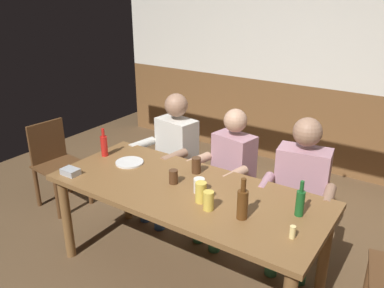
{
  "coord_description": "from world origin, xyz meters",
  "views": [
    {
      "loc": [
        1.48,
        -2.22,
        2.17
      ],
      "look_at": [
        0.0,
        -0.02,
        1.1
      ],
      "focal_mm": 37.02,
      "sensor_mm": 36.0,
      "label": 1
    }
  ],
  "objects_px": {
    "plate_0": "(130,162)",
    "pint_glass_3": "(209,201)",
    "pint_glass_0": "(173,177)",
    "bottle_2": "(104,145)",
    "bottle_0": "(243,203)",
    "person_0": "(172,152)",
    "pint_glass_2": "(196,165)",
    "table_candle": "(292,232)",
    "pint_glass_1": "(199,185)",
    "bottle_1": "(300,202)",
    "person_2": "(300,186)",
    "condiment_caddy": "(70,172)",
    "dining_table": "(186,200)",
    "person_1": "(228,170)",
    "pint_glass_4": "(201,192)",
    "chair_empty_far_end": "(56,162)"
  },
  "relations": [
    {
      "from": "plate_0",
      "to": "pint_glass_3",
      "type": "bearing_deg",
      "value": -15.61
    },
    {
      "from": "person_2",
      "to": "bottle_2",
      "type": "xyz_separation_m",
      "value": [
        -1.57,
        -0.58,
        0.19
      ]
    },
    {
      "from": "plate_0",
      "to": "pint_glass_0",
      "type": "distance_m",
      "value": 0.53
    },
    {
      "from": "person_0",
      "to": "pint_glass_0",
      "type": "xyz_separation_m",
      "value": [
        0.51,
        -0.66,
        0.15
      ]
    },
    {
      "from": "bottle_2",
      "to": "pint_glass_2",
      "type": "height_order",
      "value": "bottle_2"
    },
    {
      "from": "pint_glass_3",
      "to": "condiment_caddy",
      "type": "bearing_deg",
      "value": -172.18
    },
    {
      "from": "pint_glass_0",
      "to": "bottle_0",
      "type": "bearing_deg",
      "value": -12.39
    },
    {
      "from": "pint_glass_1",
      "to": "person_1",
      "type": "bearing_deg",
      "value": 100.85
    },
    {
      "from": "bottle_0",
      "to": "pint_glass_1",
      "type": "height_order",
      "value": "bottle_0"
    },
    {
      "from": "condiment_caddy",
      "to": "bottle_0",
      "type": "bearing_deg",
      "value": 7.73
    },
    {
      "from": "condiment_caddy",
      "to": "pint_glass_1",
      "type": "bearing_deg",
      "value": 18.17
    },
    {
      "from": "plate_0",
      "to": "bottle_1",
      "type": "relative_size",
      "value": 0.95
    },
    {
      "from": "bottle_0",
      "to": "pint_glass_1",
      "type": "distance_m",
      "value": 0.44
    },
    {
      "from": "dining_table",
      "to": "person_1",
      "type": "relative_size",
      "value": 1.73
    },
    {
      "from": "chair_empty_far_end",
      "to": "person_0",
      "type": "bearing_deg",
      "value": 119.21
    },
    {
      "from": "person_0",
      "to": "pint_glass_1",
      "type": "xyz_separation_m",
      "value": [
        0.75,
        -0.67,
        0.15
      ]
    },
    {
      "from": "dining_table",
      "to": "person_1",
      "type": "bearing_deg",
      "value": 91.31
    },
    {
      "from": "bottle_1",
      "to": "condiment_caddy",
      "type": "bearing_deg",
      "value": -165.84
    },
    {
      "from": "dining_table",
      "to": "pint_glass_0",
      "type": "relative_size",
      "value": 19.13
    },
    {
      "from": "condiment_caddy",
      "to": "bottle_2",
      "type": "bearing_deg",
      "value": 96.57
    },
    {
      "from": "pint_glass_2",
      "to": "pint_glass_3",
      "type": "distance_m",
      "value": 0.56
    },
    {
      "from": "person_0",
      "to": "pint_glass_2",
      "type": "xyz_separation_m",
      "value": [
        0.55,
        -0.41,
        0.16
      ]
    },
    {
      "from": "pint_glass_0",
      "to": "bottle_2",
      "type": "bearing_deg",
      "value": 174.31
    },
    {
      "from": "chair_empty_far_end",
      "to": "condiment_caddy",
      "type": "xyz_separation_m",
      "value": [
        0.88,
        -0.51,
        0.33
      ]
    },
    {
      "from": "dining_table",
      "to": "person_0",
      "type": "bearing_deg",
      "value": 133.4
    },
    {
      "from": "table_candle",
      "to": "pint_glass_3",
      "type": "distance_m",
      "value": 0.58
    },
    {
      "from": "plate_0",
      "to": "bottle_0",
      "type": "xyz_separation_m",
      "value": [
        1.17,
        -0.23,
        0.1
      ]
    },
    {
      "from": "bottle_1",
      "to": "plate_0",
      "type": "bearing_deg",
      "value": -179.77
    },
    {
      "from": "table_candle",
      "to": "pint_glass_1",
      "type": "xyz_separation_m",
      "value": [
        -0.76,
        0.16,
        0.01
      ]
    },
    {
      "from": "bottle_2",
      "to": "pint_glass_0",
      "type": "xyz_separation_m",
      "value": [
        0.81,
        -0.08,
        -0.05
      ]
    },
    {
      "from": "person_2",
      "to": "bottle_0",
      "type": "height_order",
      "value": "person_2"
    },
    {
      "from": "dining_table",
      "to": "pint_glass_2",
      "type": "distance_m",
      "value": 0.32
    },
    {
      "from": "person_1",
      "to": "bottle_2",
      "type": "height_order",
      "value": "person_1"
    },
    {
      "from": "plate_0",
      "to": "pint_glass_2",
      "type": "relative_size",
      "value": 1.82
    },
    {
      "from": "person_0",
      "to": "bottle_0",
      "type": "relative_size",
      "value": 4.38
    },
    {
      "from": "condiment_caddy",
      "to": "pint_glass_0",
      "type": "bearing_deg",
      "value": 23.7
    },
    {
      "from": "table_candle",
      "to": "bottle_2",
      "type": "bearing_deg",
      "value": 172.15
    },
    {
      "from": "pint_glass_1",
      "to": "condiment_caddy",
      "type": "bearing_deg",
      "value": -161.83
    },
    {
      "from": "condiment_caddy",
      "to": "bottle_0",
      "type": "distance_m",
      "value": 1.43
    },
    {
      "from": "pint_glass_0",
      "to": "pint_glass_3",
      "type": "bearing_deg",
      "value": -22.49
    },
    {
      "from": "bottle_0",
      "to": "pint_glass_4",
      "type": "bearing_deg",
      "value": 175.2
    },
    {
      "from": "pint_glass_1",
      "to": "bottle_1",
      "type": "bearing_deg",
      "value": 8.25
    },
    {
      "from": "person_2",
      "to": "bottle_0",
      "type": "distance_m",
      "value": 0.84
    },
    {
      "from": "table_candle",
      "to": "pint_glass_0",
      "type": "bearing_deg",
      "value": 170.4
    },
    {
      "from": "dining_table",
      "to": "plate_0",
      "type": "distance_m",
      "value": 0.66
    },
    {
      "from": "plate_0",
      "to": "pint_glass_0",
      "type": "relative_size",
      "value": 2.16
    },
    {
      "from": "table_candle",
      "to": "pint_glass_0",
      "type": "relative_size",
      "value": 0.74
    },
    {
      "from": "pint_glass_0",
      "to": "pint_glass_4",
      "type": "height_order",
      "value": "pint_glass_4"
    },
    {
      "from": "person_1",
      "to": "condiment_caddy",
      "type": "height_order",
      "value": "person_1"
    },
    {
      "from": "bottle_1",
      "to": "pint_glass_2",
      "type": "distance_m",
      "value": 0.91
    }
  ]
}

